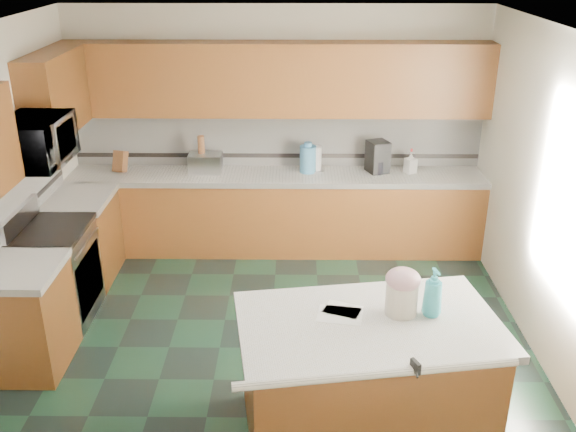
{
  "coord_description": "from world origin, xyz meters",
  "views": [
    {
      "loc": [
        0.21,
        -4.73,
        3.32
      ],
      "look_at": [
        0.15,
        0.35,
        1.12
      ],
      "focal_mm": 40.0,
      "sensor_mm": 36.0,
      "label": 1
    }
  ],
  "objects_px": {
    "knife_block": "(120,161)",
    "treat_jar": "(401,298)",
    "island_top": "(369,325)",
    "soap_bottle_island": "(433,292)",
    "toaster_oven": "(205,163)",
    "island_base": "(366,380)",
    "coffee_maker": "(378,157)"
  },
  "relations": [
    {
      "from": "knife_block",
      "to": "treat_jar",
      "type": "bearing_deg",
      "value": -29.79
    },
    {
      "from": "island_top",
      "to": "soap_bottle_island",
      "type": "distance_m",
      "value": 0.49
    },
    {
      "from": "soap_bottle_island",
      "to": "knife_block",
      "type": "height_order",
      "value": "soap_bottle_island"
    },
    {
      "from": "treat_jar",
      "to": "toaster_oven",
      "type": "height_order",
      "value": "treat_jar"
    },
    {
      "from": "island_top",
      "to": "toaster_oven",
      "type": "distance_m",
      "value": 3.41
    },
    {
      "from": "toaster_oven",
      "to": "soap_bottle_island",
      "type": "bearing_deg",
      "value": -56.36
    },
    {
      "from": "island_top",
      "to": "toaster_oven",
      "type": "xyz_separation_m",
      "value": [
        -1.51,
        3.05,
        0.14
      ]
    },
    {
      "from": "island_base",
      "to": "knife_block",
      "type": "distance_m",
      "value": 3.97
    },
    {
      "from": "treat_jar",
      "to": "island_base",
      "type": "bearing_deg",
      "value": -145.79
    },
    {
      "from": "soap_bottle_island",
      "to": "treat_jar",
      "type": "bearing_deg",
      "value": 161.47
    },
    {
      "from": "knife_block",
      "to": "island_base",
      "type": "bearing_deg",
      "value": -33.38
    },
    {
      "from": "island_base",
      "to": "toaster_oven",
      "type": "relative_size",
      "value": 4.64
    },
    {
      "from": "toaster_oven",
      "to": "island_top",
      "type": "bearing_deg",
      "value": -63.4
    },
    {
      "from": "island_top",
      "to": "coffee_maker",
      "type": "distance_m",
      "value": 3.11
    },
    {
      "from": "treat_jar",
      "to": "knife_block",
      "type": "height_order",
      "value": "knife_block"
    },
    {
      "from": "island_base",
      "to": "treat_jar",
      "type": "bearing_deg",
      "value": 18.12
    },
    {
      "from": "treat_jar",
      "to": "coffee_maker",
      "type": "distance_m",
      "value": 2.97
    },
    {
      "from": "treat_jar",
      "to": "knife_block",
      "type": "xyz_separation_m",
      "value": [
        -2.69,
        2.93,
        0.0
      ]
    },
    {
      "from": "island_top",
      "to": "treat_jar",
      "type": "height_order",
      "value": "treat_jar"
    },
    {
      "from": "toaster_oven",
      "to": "coffee_maker",
      "type": "bearing_deg",
      "value": 1.07
    },
    {
      "from": "island_base",
      "to": "island_top",
      "type": "bearing_deg",
      "value": -98.85
    },
    {
      "from": "knife_block",
      "to": "toaster_oven",
      "type": "bearing_deg",
      "value": 17.64
    },
    {
      "from": "coffee_maker",
      "to": "treat_jar",
      "type": "bearing_deg",
      "value": -114.35
    },
    {
      "from": "knife_block",
      "to": "coffee_maker",
      "type": "relative_size",
      "value": 0.67
    },
    {
      "from": "knife_block",
      "to": "toaster_oven",
      "type": "height_order",
      "value": "knife_block"
    },
    {
      "from": "island_base",
      "to": "treat_jar",
      "type": "height_order",
      "value": "treat_jar"
    },
    {
      "from": "coffee_maker",
      "to": "toaster_oven",
      "type": "bearing_deg",
      "value": 159.95
    },
    {
      "from": "island_base",
      "to": "toaster_oven",
      "type": "bearing_deg",
      "value": 107.58
    },
    {
      "from": "treat_jar",
      "to": "soap_bottle_island",
      "type": "height_order",
      "value": "soap_bottle_island"
    },
    {
      "from": "soap_bottle_island",
      "to": "coffee_maker",
      "type": "bearing_deg",
      "value": 77.06
    },
    {
      "from": "treat_jar",
      "to": "coffee_maker",
      "type": "height_order",
      "value": "coffee_maker"
    },
    {
      "from": "knife_block",
      "to": "toaster_oven",
      "type": "distance_m",
      "value": 0.95
    }
  ]
}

